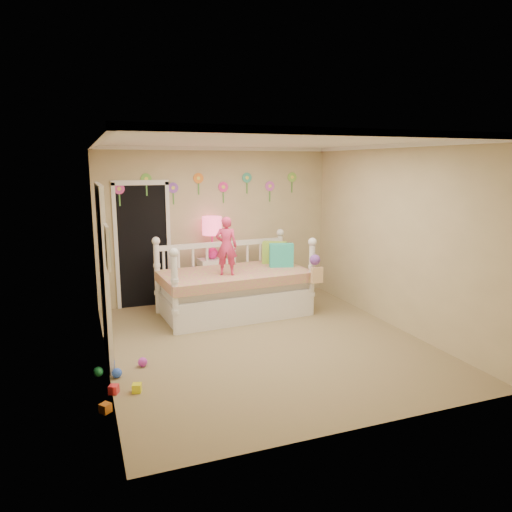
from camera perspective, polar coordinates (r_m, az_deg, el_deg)
name	(u,v)px	position (r m, az deg, el deg)	size (l,w,h in m)	color
floor	(265,342)	(6.44, 1.06, -10.24)	(4.00, 4.50, 0.01)	#7F684C
ceiling	(266,141)	(6.01, 1.15, 13.56)	(4.00, 4.50, 0.01)	white
back_wall	(217,225)	(8.20, -4.72, 3.73)	(4.00, 0.01, 2.60)	tan
left_wall	(101,256)	(5.67, -18.03, -0.02)	(0.01, 4.50, 2.60)	tan
right_wall	(396,237)	(7.06, 16.37, 2.15)	(0.01, 4.50, 2.60)	tan
crown_molding	(266,143)	(6.00, 1.15, 13.27)	(4.00, 4.50, 0.06)	white
daybed	(234,275)	(7.44, -2.65, -2.32)	(2.28, 1.23, 1.24)	white
pillow_turquoise	(281,255)	(7.69, 3.04, 0.09)	(0.38, 0.13, 0.38)	#24B891
pillow_lime	(275,253)	(7.94, 2.22, 0.41)	(0.39, 0.14, 0.37)	#95D03F
child	(226,246)	(7.09, -3.55, 1.20)	(0.32, 0.21, 0.88)	#E33366
nightstand	(213,281)	(8.13, -5.16, -2.96)	(0.45, 0.35, 0.76)	white
table_lamp	(212,231)	(7.97, -5.26, 2.99)	(0.32, 0.32, 0.71)	#EC1F89
closet_doorway	(143,245)	(7.98, -13.33, 1.34)	(0.90, 0.04, 2.07)	black
flower_decals	(211,187)	(8.11, -5.38, 8.18)	(3.40, 0.02, 0.50)	#B2668C
mirror_closet	(104,272)	(6.02, -17.65, -1.82)	(0.07, 1.30, 2.10)	white
wall_picture	(107,247)	(4.75, -17.31, 1.03)	(0.05, 0.34, 0.42)	white
hanging_bag	(315,270)	(7.26, 7.08, -1.64)	(0.20, 0.16, 0.36)	beige
toy_scatter	(135,377)	(5.50, -14.25, -13.80)	(0.80, 1.30, 0.11)	#996666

